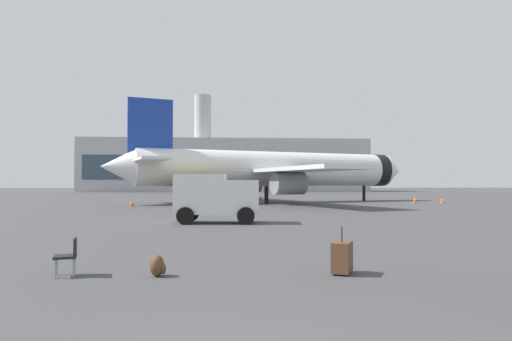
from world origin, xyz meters
TOP-DOWN VIEW (x-y plane):
  - airplane_at_gate at (5.18, 45.06)m, footprint 34.80×31.82m
  - service_truck at (-2.27, 37.80)m, footprint 4.93×2.78m
  - cargo_van at (-0.49, 19.88)m, footprint 4.51×2.55m
  - safety_cone_near at (22.48, 40.98)m, footprint 0.44×0.44m
  - safety_cone_mid at (-8.49, 37.65)m, footprint 0.44×0.44m
  - safety_cone_far at (19.81, 41.58)m, footprint 0.44×0.44m
  - safety_cone_outer at (4.47, 51.69)m, footprint 0.44×0.44m
  - rolling_suitcase at (2.72, 6.19)m, footprint 0.64×0.75m
  - traveller_backpack at (-1.53, 6.21)m, footprint 0.36×0.40m
  - gate_chair at (-3.57, 6.40)m, footprint 0.59×0.59m
  - terminal_building at (0.16, 114.03)m, footprint 71.92×17.77m

SIDE VIEW (x-z plane):
  - traveller_backpack at x=-1.53m, z-range -0.01..0.47m
  - safety_cone_mid at x=-8.49m, z-range -0.01..0.61m
  - safety_cone_near at x=22.48m, z-range -0.01..0.66m
  - safety_cone_outer at x=4.47m, z-range -0.01..0.68m
  - safety_cone_far at x=19.81m, z-range -0.01..0.71m
  - rolling_suitcase at x=2.72m, z-range -0.16..0.94m
  - gate_chair at x=-3.57m, z-range 0.07..0.93m
  - cargo_van at x=-0.49m, z-range 0.15..2.75m
  - service_truck at x=-2.27m, z-range 0.16..3.05m
  - airplane_at_gate at x=5.18m, z-range -1.59..8.91m
  - terminal_building at x=0.16m, z-range -5.83..19.38m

